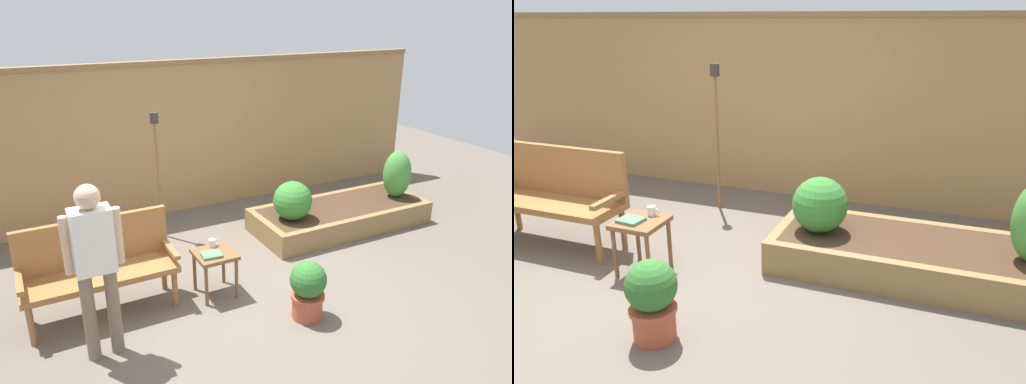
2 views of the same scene
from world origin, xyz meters
The scene contains 12 objects.
ground_plane centered at (0.00, 0.00, 0.00)m, with size 14.00×14.00×0.00m, color #60564C.
fence_back centered at (0.00, 2.60, 1.09)m, with size 8.40×0.14×2.16m.
garden_bench centered at (-1.44, 0.47, 0.54)m, with size 1.44×0.48×0.94m.
side_table centered at (-0.33, 0.22, 0.40)m, with size 0.40×0.40×0.48m.
cup_on_table centered at (-0.30, 0.35, 0.52)m, with size 0.11×0.07×0.08m.
book_on_table centered at (-0.39, 0.17, 0.49)m, with size 0.20×0.17×0.03m, color #4C7A56.
potted_boxwood centered at (0.29, -0.57, 0.32)m, with size 0.35×0.35×0.59m.
raised_planter_bed centered at (1.85, 1.02, 0.15)m, with size 2.40×1.00×0.30m.
shrub_near_bench centered at (1.04, 0.94, 0.55)m, with size 0.49×0.49×0.49m.
shrub_far_corner centered at (2.75, 0.94, 0.63)m, with size 0.38×0.38×0.67m.
tiki_torch centered at (-0.40, 1.84, 1.13)m, with size 0.10×0.10×1.63m.
person_by_bench centered at (-1.55, -0.23, 0.93)m, with size 0.47×0.20×1.56m.
Camera 1 is at (-2.03, -3.95, 2.82)m, focal length 34.62 mm.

